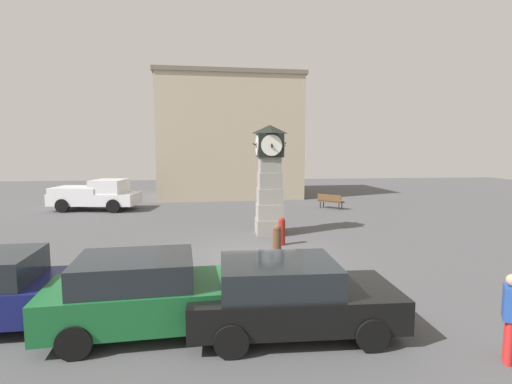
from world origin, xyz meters
TOP-DOWN VIEW (x-y plane):
  - ground_plane at (0.00, 0.00)m, footprint 66.84×66.84m
  - clock_tower at (0.99, 3.35)m, footprint 1.45×1.43m
  - bollard_near_tower at (1.20, 1.35)m, footprint 0.26×0.26m
  - bollard_mid_row at (0.83, 0.16)m, footprint 0.32×0.32m
  - car_near_tower at (-2.77, -5.60)m, footprint 4.33×2.30m
  - car_by_building at (0.12, -5.92)m, footprint 4.24×2.15m
  - pickup_truck at (-8.56, 11.14)m, footprint 5.31×2.88m
  - bench at (5.74, 10.15)m, footprint 1.51×1.50m
  - pedestrian_near_bench at (3.75, -7.51)m, footprint 0.42×0.47m
  - warehouse_blue_far at (-0.35, 17.73)m, footprint 11.17×7.95m

SIDE VIEW (x-z plane):
  - ground_plane at x=0.00m, z-range 0.00..0.00m
  - bollard_mid_row at x=0.83m, z-range 0.01..1.04m
  - bench at x=5.74m, z-range 0.07..0.97m
  - bollard_near_tower at x=1.20m, z-range 0.01..1.10m
  - car_by_building at x=0.12m, z-range 0.02..1.52m
  - car_near_tower at x=-2.77m, z-range 0.01..1.60m
  - pedestrian_near_bench at x=3.75m, z-range 0.11..1.72m
  - pickup_truck at x=-8.56m, z-range 0.01..1.86m
  - clock_tower at x=0.99m, z-range -0.04..4.70m
  - warehouse_blue_far at x=-0.35m, z-range 0.01..9.19m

